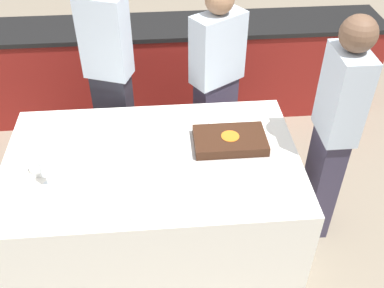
{
  "coord_description": "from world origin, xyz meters",
  "views": [
    {
      "loc": [
        0.08,
        -2.2,
        2.69
      ],
      "look_at": [
        0.26,
        0.0,
        0.86
      ],
      "focal_mm": 42.0,
      "sensor_mm": 36.0,
      "label": 1
    }
  ],
  "objects_px": {
    "plate_stack": "(45,165)",
    "person_standing_back": "(110,75)",
    "cake": "(230,141)",
    "wine_glass": "(44,168)",
    "person_seated_right": "(333,133)",
    "person_cutting_cake": "(216,81)"
  },
  "relations": [
    {
      "from": "person_seated_right",
      "to": "person_cutting_cake",
      "type": "bearing_deg",
      "value": -141.09
    },
    {
      "from": "person_seated_right",
      "to": "person_standing_back",
      "type": "height_order",
      "value": "person_standing_back"
    },
    {
      "from": "cake",
      "to": "wine_glass",
      "type": "bearing_deg",
      "value": -166.3
    },
    {
      "from": "cake",
      "to": "person_standing_back",
      "type": "xyz_separation_m",
      "value": [
        -0.82,
        0.72,
        0.11
      ]
    },
    {
      "from": "plate_stack",
      "to": "person_cutting_cake",
      "type": "bearing_deg",
      "value": 35.1
    },
    {
      "from": "wine_glass",
      "to": "person_seated_right",
      "type": "relative_size",
      "value": 0.12
    },
    {
      "from": "wine_glass",
      "to": "person_cutting_cake",
      "type": "xyz_separation_m",
      "value": [
        1.15,
        1.0,
        -0.08
      ]
    },
    {
      "from": "plate_stack",
      "to": "person_cutting_cake",
      "type": "distance_m",
      "value": 1.46
    },
    {
      "from": "plate_stack",
      "to": "wine_glass",
      "type": "bearing_deg",
      "value": -74.96
    },
    {
      "from": "cake",
      "to": "wine_glass",
      "type": "distance_m",
      "value": 1.19
    },
    {
      "from": "person_standing_back",
      "to": "person_cutting_cake",
      "type": "bearing_deg",
      "value": -159.79
    },
    {
      "from": "cake",
      "to": "plate_stack",
      "type": "distance_m",
      "value": 1.2
    },
    {
      "from": "plate_stack",
      "to": "person_standing_back",
      "type": "distance_m",
      "value": 0.93
    },
    {
      "from": "cake",
      "to": "person_standing_back",
      "type": "height_order",
      "value": "person_standing_back"
    },
    {
      "from": "plate_stack",
      "to": "wine_glass",
      "type": "relative_size",
      "value": 1.03
    },
    {
      "from": "wine_glass",
      "to": "person_cutting_cake",
      "type": "height_order",
      "value": "person_cutting_cake"
    },
    {
      "from": "plate_stack",
      "to": "person_standing_back",
      "type": "height_order",
      "value": "person_standing_back"
    },
    {
      "from": "wine_glass",
      "to": "person_standing_back",
      "type": "height_order",
      "value": "person_standing_back"
    },
    {
      "from": "cake",
      "to": "wine_glass",
      "type": "height_order",
      "value": "wine_glass"
    },
    {
      "from": "cake",
      "to": "wine_glass",
      "type": "relative_size",
      "value": 2.61
    },
    {
      "from": "plate_stack",
      "to": "person_standing_back",
      "type": "xyz_separation_m",
      "value": [
        0.37,
        0.84,
        0.13
      ]
    },
    {
      "from": "plate_stack",
      "to": "person_seated_right",
      "type": "xyz_separation_m",
      "value": [
        1.86,
        0.03,
        0.11
      ]
    }
  ]
}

